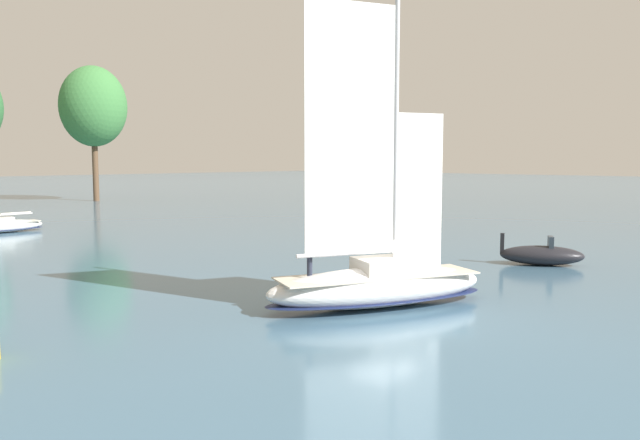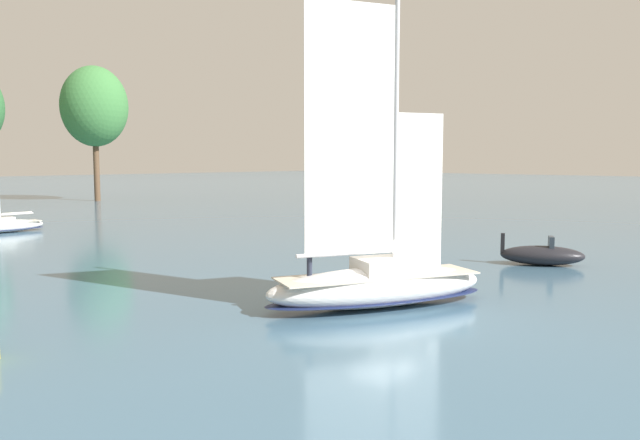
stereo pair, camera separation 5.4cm
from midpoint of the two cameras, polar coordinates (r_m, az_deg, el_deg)
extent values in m
plane|color=#42667F|center=(23.92, 5.35, -7.87)|extent=(400.00, 400.00, 0.00)
cylinder|color=brown|center=(88.50, -19.75, 4.76)|extent=(0.77, 0.77, 9.61)
ellipsoid|color=#3D7A3D|center=(88.77, -19.91, 9.75)|extent=(8.65, 8.65, 10.57)
ellipsoid|color=silver|center=(23.76, 5.37, -6.11)|extent=(9.05, 5.95, 1.50)
ellipsoid|color=#19234C|center=(23.84, 5.36, -7.08)|extent=(9.14, 6.01, 0.18)
cube|color=beige|center=(23.67, 5.38, -5.06)|extent=(7.92, 5.15, 0.06)
cube|color=beige|center=(23.81, 6.33, -4.18)|extent=(2.97, 2.61, 0.62)
cylinder|color=silver|center=(23.63, 7.04, 8.42)|extent=(0.18, 0.18, 11.03)
cylinder|color=silver|center=(22.97, 2.55, -3.06)|extent=(3.67, 1.81, 0.15)
cube|color=white|center=(22.80, 2.97, 8.28)|extent=(3.33, 1.56, 9.05)
cube|color=white|center=(24.17, 9.20, 2.43)|extent=(1.77, 0.84, 6.07)
cylinder|color=#232838|center=(22.79, -0.90, -4.29)|extent=(0.27, 0.27, 0.85)
cylinder|color=silver|center=(22.67, -0.91, -2.42)|extent=(0.45, 0.45, 0.65)
sphere|color=tan|center=(22.62, -0.91, -1.30)|extent=(0.24, 0.24, 0.24)
ellipsoid|color=white|center=(53.15, -26.71, -0.51)|extent=(5.58, 1.66, 0.94)
ellipsoid|color=#19234C|center=(53.18, -26.70, -0.78)|extent=(5.63, 1.68, 0.11)
cube|color=#BCB7A8|center=(53.13, -26.72, -0.20)|extent=(4.91, 1.40, 0.06)
cube|color=beige|center=(53.01, -27.01, 0.02)|extent=(1.57, 1.12, 0.39)
cylinder|color=silver|center=(53.37, -25.95, 0.49)|extent=(2.50, 0.14, 0.09)
cylinder|color=silver|center=(53.37, -25.95, 0.56)|extent=(2.25, 0.20, 0.15)
ellipsoid|color=black|center=(34.88, 19.69, -3.07)|extent=(3.55, 4.54, 1.02)
cube|color=black|center=(34.66, 16.40, -2.08)|extent=(0.31, 0.29, 1.12)
cube|color=#28333D|center=(34.83, 20.42, -1.92)|extent=(0.86, 0.62, 0.61)
camera|label=1|loc=(0.03, -89.94, 0.01)|focal=35.00mm
camera|label=2|loc=(0.03, 90.06, -0.01)|focal=35.00mm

